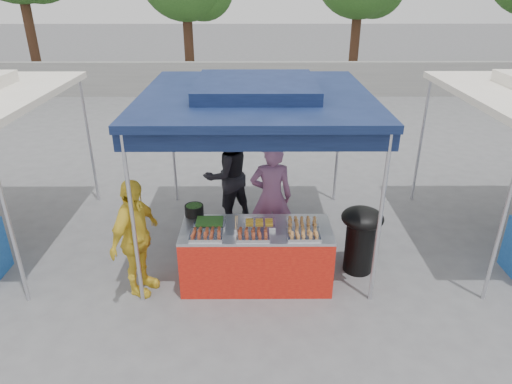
{
  "coord_description": "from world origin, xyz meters",
  "views": [
    {
      "loc": [
        -0.03,
        -5.35,
        3.84
      ],
      "look_at": [
        0.0,
        0.6,
        1.05
      ],
      "focal_mm": 32.0,
      "sensor_mm": 36.0,
      "label": 1
    }
  ],
  "objects_px": {
    "customer_person": "(135,238)",
    "helper_man": "(227,175)",
    "wok_burner": "(361,235)",
    "cooking_pot": "(194,210)",
    "vendor_woman": "(271,197)",
    "vendor_table": "(256,255)"
  },
  "relations": [
    {
      "from": "customer_person",
      "to": "helper_man",
      "type": "bearing_deg",
      "value": -7.48
    },
    {
      "from": "wok_burner",
      "to": "cooking_pot",
      "type": "bearing_deg",
      "value": -166.56
    },
    {
      "from": "vendor_woman",
      "to": "customer_person",
      "type": "distance_m",
      "value": 2.09
    },
    {
      "from": "vendor_woman",
      "to": "helper_man",
      "type": "distance_m",
      "value": 1.11
    },
    {
      "from": "wok_burner",
      "to": "helper_man",
      "type": "relative_size",
      "value": 0.57
    },
    {
      "from": "vendor_woman",
      "to": "customer_person",
      "type": "relative_size",
      "value": 1.07
    },
    {
      "from": "vendor_table",
      "to": "customer_person",
      "type": "distance_m",
      "value": 1.62
    },
    {
      "from": "cooking_pot",
      "to": "helper_man",
      "type": "relative_size",
      "value": 0.15
    },
    {
      "from": "helper_man",
      "to": "customer_person",
      "type": "bearing_deg",
      "value": 25.51
    },
    {
      "from": "customer_person",
      "to": "vendor_table",
      "type": "bearing_deg",
      "value": -61.54
    },
    {
      "from": "cooking_pot",
      "to": "vendor_woman",
      "type": "xyz_separation_m",
      "value": [
        1.09,
        0.53,
        -0.06
      ]
    },
    {
      "from": "vendor_table",
      "to": "wok_burner",
      "type": "relative_size",
      "value": 2.02
    },
    {
      "from": "vendor_woman",
      "to": "helper_man",
      "type": "xyz_separation_m",
      "value": [
        -0.71,
        0.86,
        0.0
      ]
    },
    {
      "from": "helper_man",
      "to": "customer_person",
      "type": "relative_size",
      "value": 1.08
    },
    {
      "from": "vendor_table",
      "to": "customer_person",
      "type": "xyz_separation_m",
      "value": [
        -1.56,
        -0.19,
        0.39
      ]
    },
    {
      "from": "vendor_woman",
      "to": "customer_person",
      "type": "bearing_deg",
      "value": 28.68
    },
    {
      "from": "cooking_pot",
      "to": "vendor_woman",
      "type": "relative_size",
      "value": 0.15
    },
    {
      "from": "vendor_table",
      "to": "customer_person",
      "type": "height_order",
      "value": "customer_person"
    },
    {
      "from": "vendor_table",
      "to": "vendor_woman",
      "type": "relative_size",
      "value": 1.15
    },
    {
      "from": "cooking_pot",
      "to": "helper_man",
      "type": "xyz_separation_m",
      "value": [
        0.38,
        1.39,
        -0.05
      ]
    },
    {
      "from": "vendor_table",
      "to": "helper_man",
      "type": "height_order",
      "value": "helper_man"
    },
    {
      "from": "cooking_pot",
      "to": "wok_burner",
      "type": "xyz_separation_m",
      "value": [
        2.33,
        -0.09,
        -0.34
      ]
    }
  ]
}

